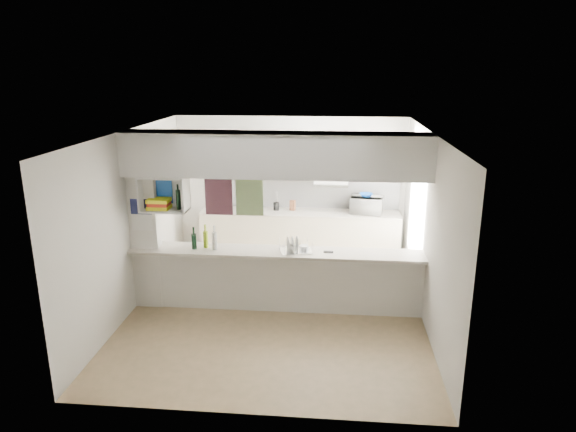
# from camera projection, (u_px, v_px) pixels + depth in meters

# --- Properties ---
(floor) EXTENTS (4.80, 4.80, 0.00)m
(floor) POSITION_uv_depth(u_px,v_px,m) (276.00, 309.00, 7.57)
(floor) COLOR #8E7952
(floor) RESTS_ON ground
(ceiling) EXTENTS (4.80, 4.80, 0.00)m
(ceiling) POSITION_uv_depth(u_px,v_px,m) (275.00, 132.00, 6.85)
(ceiling) COLOR white
(ceiling) RESTS_ON wall_back
(wall_back) EXTENTS (4.20, 0.00, 4.20)m
(wall_back) POSITION_uv_depth(u_px,v_px,m) (290.00, 187.00, 9.51)
(wall_back) COLOR silver
(wall_back) RESTS_ON floor
(wall_left) EXTENTS (0.00, 4.80, 4.80)m
(wall_left) POSITION_uv_depth(u_px,v_px,m) (131.00, 221.00, 7.40)
(wall_left) COLOR silver
(wall_left) RESTS_ON floor
(wall_right) EXTENTS (0.00, 4.80, 4.80)m
(wall_right) POSITION_uv_depth(u_px,v_px,m) (428.00, 229.00, 7.03)
(wall_right) COLOR silver
(wall_right) RESTS_ON floor
(servery_partition) EXTENTS (4.20, 0.50, 2.60)m
(servery_partition) POSITION_uv_depth(u_px,v_px,m) (263.00, 200.00, 7.13)
(servery_partition) COLOR silver
(servery_partition) RESTS_ON floor
(cubby_shelf) EXTENTS (0.65, 0.35, 0.50)m
(cubby_shelf) POSITION_uv_depth(u_px,v_px,m) (164.00, 196.00, 7.18)
(cubby_shelf) COLOR white
(cubby_shelf) RESTS_ON bulkhead
(kitchen_run) EXTENTS (3.60, 0.63, 2.24)m
(kitchen_run) POSITION_uv_depth(u_px,v_px,m) (298.00, 216.00, 9.38)
(kitchen_run) COLOR beige
(kitchen_run) RESTS_ON floor
(microwave) EXTENTS (0.62, 0.47, 0.31)m
(microwave) POSITION_uv_depth(u_px,v_px,m) (367.00, 205.00, 9.15)
(microwave) COLOR white
(microwave) RESTS_ON bench_top
(bowl) EXTENTS (0.23, 0.23, 0.06)m
(bowl) POSITION_uv_depth(u_px,v_px,m) (366.00, 195.00, 9.11)
(bowl) COLOR navy
(bowl) RESTS_ON microwave
(dish_rack) EXTENTS (0.50, 0.42, 0.23)m
(dish_rack) POSITION_uv_depth(u_px,v_px,m) (295.00, 245.00, 7.27)
(dish_rack) COLOR silver
(dish_rack) RESTS_ON breakfast_bar
(cup) EXTENTS (0.13, 0.13, 0.09)m
(cup) POSITION_uv_depth(u_px,v_px,m) (291.00, 248.00, 7.25)
(cup) COLOR white
(cup) RESTS_ON dish_rack
(wine_bottles) EXTENTS (0.37, 0.15, 0.36)m
(wine_bottles) POSITION_uv_depth(u_px,v_px,m) (205.00, 240.00, 7.37)
(wine_bottles) COLOR black
(wine_bottles) RESTS_ON breakfast_bar
(plastic_tubs) EXTENTS (0.49, 0.17, 0.07)m
(plastic_tubs) POSITION_uv_depth(u_px,v_px,m) (306.00, 248.00, 7.34)
(plastic_tubs) COLOR silver
(plastic_tubs) RESTS_ON breakfast_bar
(utensil_jar) EXTENTS (0.11, 0.11, 0.15)m
(utensil_jar) POSITION_uv_depth(u_px,v_px,m) (276.00, 206.00, 9.38)
(utensil_jar) COLOR black
(utensil_jar) RESTS_ON bench_top
(knife_block) EXTENTS (0.11, 0.10, 0.19)m
(knife_block) POSITION_uv_depth(u_px,v_px,m) (293.00, 205.00, 9.37)
(knife_block) COLOR brown
(knife_block) RESTS_ON bench_top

